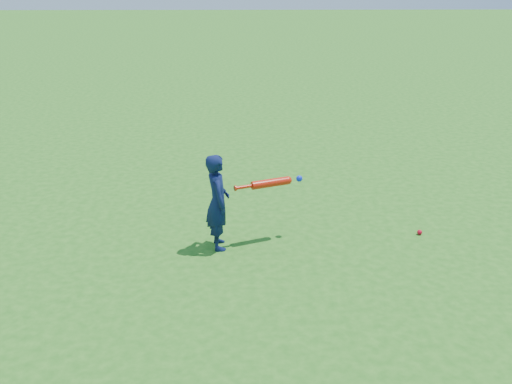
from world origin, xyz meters
The scene contains 4 objects.
ground centered at (0.00, 0.00, 0.00)m, with size 80.00×80.00×0.00m, color #216418.
child centered at (0.78, -0.46, 0.60)m, with size 0.44×0.29×1.19m, color #0D163F.
ground_ball_red centered at (3.36, -0.17, 0.03)m, with size 0.07×0.07×0.07m, color red.
bat_swing centered at (1.46, -0.25, 0.76)m, with size 0.86×0.39×0.10m.
Camera 1 is at (1.13, -6.78, 3.24)m, focal length 40.00 mm.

